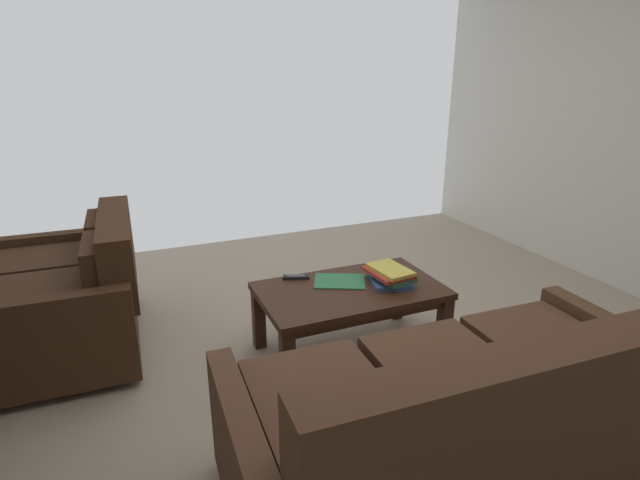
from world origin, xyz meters
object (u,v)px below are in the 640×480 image
(sofa_main, at_px, (467,422))
(tv_remote, at_px, (296,277))
(book_stack, at_px, (390,275))
(loose_magazine, at_px, (340,281))
(coffee_table, at_px, (350,298))
(loveseat_near, at_px, (67,296))

(sofa_main, relative_size, tv_remote, 11.18)
(book_stack, bearing_deg, sofa_main, 74.57)
(book_stack, height_order, tv_remote, book_stack)
(loose_magazine, bearing_deg, book_stack, 89.08)
(coffee_table, xyz_separation_m, loose_magazine, (0.02, -0.10, 0.07))
(sofa_main, distance_m, loveseat_near, 2.39)
(book_stack, relative_size, loose_magazine, 1.02)
(sofa_main, distance_m, tv_remote, 1.42)
(loveseat_near, relative_size, coffee_table, 1.14)
(sofa_main, xyz_separation_m, tv_remote, (0.19, -1.41, 0.08))
(coffee_table, height_order, book_stack, book_stack)
(loveseat_near, distance_m, tv_remote, 1.39)
(coffee_table, bearing_deg, tv_remote, -44.81)
(coffee_table, height_order, loose_magazine, loose_magazine)
(coffee_table, relative_size, tv_remote, 6.49)
(book_stack, height_order, loose_magazine, book_stack)
(loose_magazine, bearing_deg, loveseat_near, -85.90)
(loveseat_near, xyz_separation_m, loose_magazine, (-1.53, 0.60, 0.08))
(tv_remote, bearing_deg, coffee_table, 135.19)
(sofa_main, distance_m, coffee_table, 1.16)
(sofa_main, height_order, book_stack, sofa_main)
(loveseat_near, relative_size, book_stack, 4.00)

